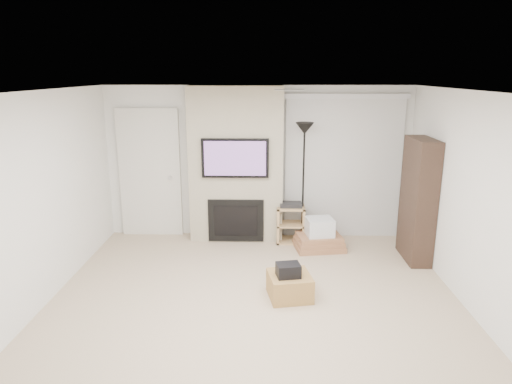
{
  "coord_description": "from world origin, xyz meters",
  "views": [
    {
      "loc": [
        0.13,
        -4.67,
        2.7
      ],
      "look_at": [
        0.0,
        1.2,
        1.15
      ],
      "focal_mm": 32.0,
      "sensor_mm": 36.0,
      "label": 1
    }
  ],
  "objects_px": {
    "box_stack": "(319,237)",
    "floor_lamp": "(304,149)",
    "bookshelf": "(418,200)",
    "ottoman": "(290,286)",
    "av_stand": "(290,221)"
  },
  "relations": [
    {
      "from": "box_stack",
      "to": "floor_lamp",
      "type": "bearing_deg",
      "value": 128.29
    },
    {
      "from": "box_stack",
      "to": "bookshelf",
      "type": "bearing_deg",
      "value": -14.48
    },
    {
      "from": "floor_lamp",
      "to": "bookshelf",
      "type": "relative_size",
      "value": 1.08
    },
    {
      "from": "ottoman",
      "to": "floor_lamp",
      "type": "relative_size",
      "value": 0.26
    },
    {
      "from": "box_stack",
      "to": "bookshelf",
      "type": "xyz_separation_m",
      "value": [
        1.37,
        -0.35,
        0.71
      ]
    },
    {
      "from": "av_stand",
      "to": "bookshelf",
      "type": "relative_size",
      "value": 0.37
    },
    {
      "from": "ottoman",
      "to": "av_stand",
      "type": "xyz_separation_m",
      "value": [
        0.11,
        1.93,
        0.2
      ]
    },
    {
      "from": "floor_lamp",
      "to": "bookshelf",
      "type": "xyz_separation_m",
      "value": [
        1.61,
        -0.66,
        -0.63
      ]
    },
    {
      "from": "floor_lamp",
      "to": "box_stack",
      "type": "xyz_separation_m",
      "value": [
        0.25,
        -0.31,
        -1.35
      ]
    },
    {
      "from": "bookshelf",
      "to": "av_stand",
      "type": "bearing_deg",
      "value": 159.87
    },
    {
      "from": "bookshelf",
      "to": "floor_lamp",
      "type": "bearing_deg",
      "value": 157.6
    },
    {
      "from": "floor_lamp",
      "to": "av_stand",
      "type": "height_order",
      "value": "floor_lamp"
    },
    {
      "from": "floor_lamp",
      "to": "box_stack",
      "type": "height_order",
      "value": "floor_lamp"
    },
    {
      "from": "floor_lamp",
      "to": "ottoman",
      "type": "bearing_deg",
      "value": -98.75
    },
    {
      "from": "floor_lamp",
      "to": "box_stack",
      "type": "bearing_deg",
      "value": -51.71
    }
  ]
}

